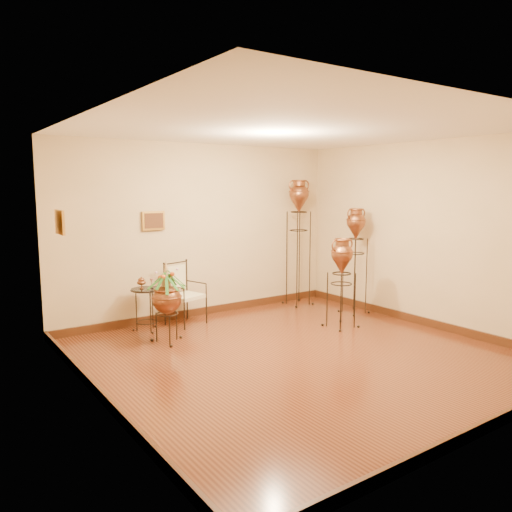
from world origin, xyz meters
TOP-DOWN VIEW (x-y plane):
  - ground at (0.00, 0.00)m, footprint 5.00×5.00m
  - room_shell at (-0.01, 0.01)m, footprint 5.02×5.02m
  - amphora_tall at (1.76, 2.15)m, footprint 0.53×0.53m
  - amphora_mid at (2.15, 1.13)m, footprint 0.43×0.43m
  - amphora_short at (1.35, 0.63)m, footprint 0.52×0.52m
  - planter_urn at (-1.13, 1.43)m, footprint 0.80×0.80m
  - armchair at (-0.51, 2.11)m, footprint 0.66×0.63m
  - side_table at (-1.14, 2.13)m, footprint 0.56×0.56m

SIDE VIEW (x-z plane):
  - ground at x=0.00m, z-range 0.00..0.00m
  - side_table at x=-1.14m, z-range -0.07..0.73m
  - armchair at x=-0.51m, z-range 0.00..0.96m
  - planter_urn at x=-1.13m, z-range 0.07..1.23m
  - amphora_short at x=1.35m, z-range 0.00..1.37m
  - amphora_mid at x=2.15m, z-range 0.01..1.79m
  - amphora_tall at x=1.76m, z-range 0.02..2.28m
  - room_shell at x=-0.01m, z-range 0.33..3.14m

